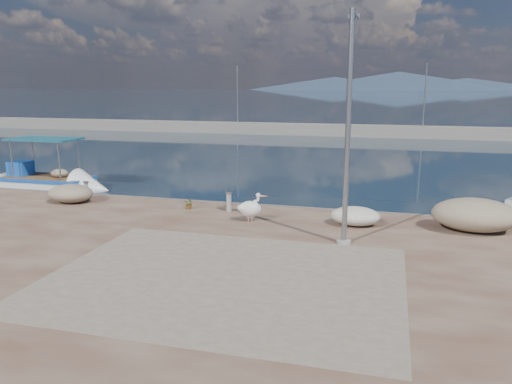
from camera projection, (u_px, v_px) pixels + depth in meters
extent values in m
plane|color=#162635|center=(225.00, 256.00, 15.97)|extent=(1400.00, 1400.00, 0.00)
cube|color=#553325|center=(131.00, 338.00, 10.26)|extent=(44.00, 22.00, 0.50)
cube|color=gray|center=(224.00, 278.00, 12.78)|extent=(9.00, 7.00, 0.01)
cube|color=gray|center=(344.00, 130.00, 53.59)|extent=(120.00, 2.20, 1.20)
cylinder|color=gray|center=(237.00, 97.00, 55.95)|extent=(0.16, 0.16, 7.00)
cylinder|color=gray|center=(425.00, 99.00, 50.83)|extent=(0.16, 0.16, 7.00)
cone|color=#28384C|center=(334.00, 83.00, 645.56)|extent=(220.00, 220.00, 16.00)
cone|color=#28384C|center=(399.00, 81.00, 624.44)|extent=(280.00, 280.00, 22.00)
cone|color=#28384C|center=(467.00, 84.00, 604.78)|extent=(200.00, 200.00, 14.00)
cube|color=white|center=(48.00, 187.00, 26.36)|extent=(6.46, 2.12, 1.06)
cube|color=#194EA8|center=(47.00, 178.00, 26.26)|extent=(4.65, 2.18, 0.16)
cube|color=maroon|center=(48.00, 188.00, 26.37)|extent=(4.65, 2.16, 0.13)
cube|color=#194EA8|center=(21.00, 168.00, 26.58)|extent=(1.00, 1.00, 0.78)
cube|color=#16495B|center=(44.00, 139.00, 25.83)|extent=(3.55, 2.01, 0.09)
cylinder|color=tan|center=(248.00, 218.00, 18.04)|extent=(0.03, 0.03, 0.27)
cylinder|color=tan|center=(252.00, 218.00, 18.06)|extent=(0.03, 0.03, 0.27)
ellipsoid|color=silver|center=(250.00, 209.00, 17.98)|extent=(0.93, 0.76, 0.58)
cylinder|color=silver|center=(257.00, 201.00, 17.94)|extent=(0.21, 0.17, 0.49)
sphere|color=silver|center=(258.00, 195.00, 17.90)|extent=(0.16, 0.16, 0.16)
cone|color=#FB8261|center=(263.00, 196.00, 17.93)|extent=(0.39, 0.23, 0.12)
cylinder|color=gray|center=(348.00, 131.00, 14.88)|extent=(0.16, 0.16, 7.00)
cylinder|color=gray|center=(344.00, 242.00, 15.60)|extent=(0.44, 0.44, 0.10)
cube|color=gray|center=(354.00, 16.00, 14.79)|extent=(0.35, 0.18, 0.12)
cylinder|color=gray|center=(229.00, 202.00, 19.47)|extent=(0.20, 0.20, 0.77)
cylinder|color=gray|center=(229.00, 192.00, 19.39)|extent=(0.26, 0.26, 0.07)
cylinder|color=gray|center=(86.00, 190.00, 21.84)|extent=(0.18, 0.18, 0.70)
cylinder|color=gray|center=(86.00, 182.00, 21.77)|extent=(0.24, 0.24, 0.06)
imported|color=#33722D|center=(189.00, 204.00, 19.88)|extent=(0.46, 0.42, 0.44)
ellipsoid|color=tan|center=(475.00, 215.00, 16.84)|extent=(2.83, 2.02, 1.11)
ellipsoid|color=silver|center=(355.00, 216.00, 17.59)|extent=(1.73, 1.30, 0.65)
ellipsoid|color=tan|center=(71.00, 193.00, 21.02)|extent=(1.94, 1.51, 0.76)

